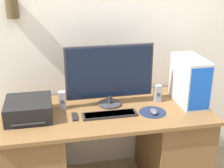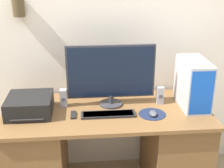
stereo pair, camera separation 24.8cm
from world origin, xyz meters
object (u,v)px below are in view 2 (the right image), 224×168
Objects in this scene: mouse at (153,113)px; remote_control at (73,115)px; computer_tower at (193,84)px; monitor at (111,73)px; printer at (30,105)px; speaker_right at (160,95)px; speaker_left at (64,98)px; keyboard at (108,114)px.

mouse reaches higher than remote_control.
monitor is at bearing 172.69° from computer_tower.
speaker_right is (1.08, 0.09, 0.00)m from printer.
speaker_right is at bearing 13.00° from remote_control.
printer is at bearing -170.93° from monitor.
computer_tower is at bearing -4.58° from speaker_left.
monitor is 1.79× the size of computer_tower.
computer_tower is at bearing -7.31° from monitor.
monitor is 0.47m from speaker_right.
speaker_left is 1.00× the size of speaker_right.
speaker_left is (0.26, 0.10, 0.00)m from printer.
keyboard is at bearing -157.76° from speaker_right.
monitor reaches higher than speaker_left.
computer_tower is 1.34m from printer.
computer_tower is 1.01m from remote_control.
printer is at bearing 167.08° from remote_control.
keyboard reaches higher than remote_control.
computer_tower reaches higher than keyboard.
remote_control is at bearing -167.00° from speaker_right.
printer is at bearing -175.22° from speaker_right.
remote_control is (-0.73, -0.17, -0.07)m from speaker_right.
speaker_left is 0.21m from remote_control.
computer_tower is 2.69× the size of speaker_left.
monitor is 0.47m from mouse.
mouse is 0.75m from speaker_left.
mouse reaches higher than keyboard.
monitor is 5.95× the size of remote_control.
printer is 2.92× the size of remote_control.
computer_tower reaches higher than remote_control.
speaker_left is at bearing 21.75° from printer.
remote_control is at bearing 174.86° from mouse.
computer_tower reaches higher than printer.
computer_tower is 0.29m from speaker_right.
speaker_right is (0.46, 0.19, 0.07)m from keyboard.
monitor is 0.45m from speaker_left.
computer_tower is at bearing 0.81° from printer.
monitor is at bearing 0.10° from speaker_left.
monitor reaches higher than remote_control.
mouse is 0.64× the size of speaker_left.
remote_control is (-0.31, -0.18, -0.27)m from monitor.
speaker_left is (-0.36, 0.20, 0.07)m from keyboard.
speaker_left reaches higher than keyboard.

